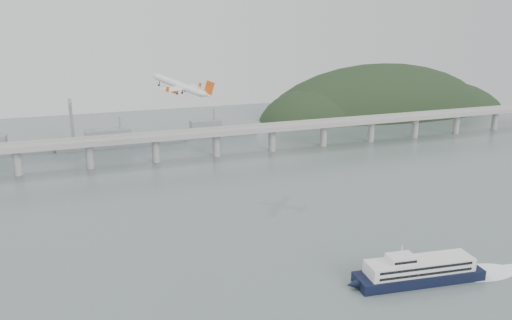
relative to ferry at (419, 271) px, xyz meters
name	(u,v)px	position (x,y,z in m)	size (l,w,h in m)	color
ground	(299,265)	(-41.99, 31.06, -4.76)	(900.00, 900.00, 0.00)	slate
bridge	(191,137)	(-43.14, 231.06, 12.89)	(800.00, 22.00, 23.90)	gray
headland	(389,126)	(243.19, 362.82, -24.10)	(365.00, 155.00, 156.00)	black
ferry	(419,271)	(0.00, 0.00, 0.00)	(92.94, 24.46, 17.55)	black
airliner	(181,86)	(-70.60, 134.34, 66.51)	(34.41, 33.36, 15.26)	white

